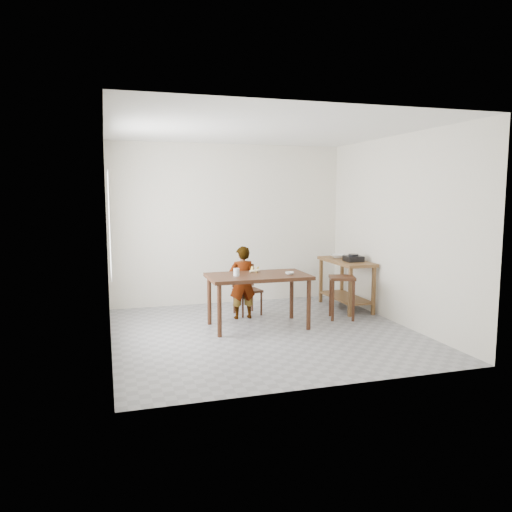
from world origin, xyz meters
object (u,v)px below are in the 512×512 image
object	(u,v)px
dining_table	(258,301)
child	(242,283)
dining_chair	(248,290)
prep_counter	(346,284)
stool	(342,298)

from	to	relation	value
dining_table	child	size ratio (longest dim) A/B	1.28
dining_chair	dining_table	bearing A→B (deg)	-104.94
dining_table	prep_counter	world-z (taller)	prep_counter
prep_counter	dining_chair	distance (m)	1.66
stool	prep_counter	bearing A→B (deg)	58.35
stool	child	bearing A→B (deg)	162.33
prep_counter	child	world-z (taller)	child
prep_counter	stool	xyz separation A→B (m)	(-0.38, -0.61, -0.08)
dining_table	prep_counter	distance (m)	1.86
dining_table	child	world-z (taller)	child
prep_counter	child	xyz separation A→B (m)	(-1.80, -0.16, 0.15)
child	prep_counter	bearing A→B (deg)	-175.06
dining_table	child	bearing A→B (deg)	98.75
dining_chair	prep_counter	bearing A→B (deg)	-12.34
prep_counter	stool	world-z (taller)	prep_counter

